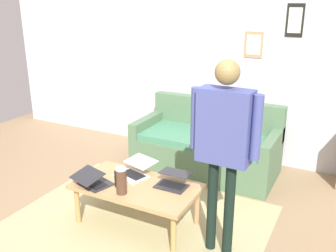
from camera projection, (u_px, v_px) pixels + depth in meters
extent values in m
plane|color=#927655|center=(128.00, 226.00, 3.63)|extent=(7.68, 7.68, 0.00)
cube|color=tan|center=(132.00, 228.00, 3.60)|extent=(2.45, 2.14, 0.01)
cube|color=silver|center=(213.00, 59.00, 5.05)|extent=(7.04, 0.10, 2.70)
cube|color=black|center=(295.00, 20.00, 4.39)|extent=(0.20, 0.02, 0.39)
cube|color=silver|center=(295.00, 20.00, 4.39)|extent=(0.15, 0.00, 0.29)
cube|color=tan|center=(254.00, 45.00, 4.70)|extent=(0.23, 0.02, 0.33)
cube|color=beige|center=(253.00, 45.00, 4.69)|extent=(0.18, 0.00, 0.25)
cube|color=#507050|center=(205.00, 156.00, 4.77)|extent=(1.78, 0.86, 0.42)
cube|color=#437F5F|center=(205.00, 138.00, 4.67)|extent=(1.54, 0.78, 0.08)
cube|color=#507050|center=(216.00, 116.00, 4.93)|extent=(1.78, 0.14, 0.46)
cube|color=#507050|center=(273.00, 144.00, 4.31)|extent=(0.12, 0.86, 0.20)
cube|color=#507050|center=(149.00, 123.00, 5.03)|extent=(0.12, 0.86, 0.20)
cube|color=tan|center=(136.00, 186.00, 3.56)|extent=(1.19, 0.65, 0.04)
cylinder|color=tan|center=(173.00, 234.00, 3.18)|extent=(0.05, 0.05, 0.39)
cylinder|color=#AB884E|center=(77.00, 205.00, 3.64)|extent=(0.05, 0.05, 0.39)
cylinder|color=tan|center=(197.00, 207.00, 3.62)|extent=(0.05, 0.05, 0.39)
cylinder|color=tan|center=(108.00, 183.00, 4.07)|extent=(0.05, 0.05, 0.39)
cube|color=#28282D|center=(171.00, 186.00, 3.51)|extent=(0.29, 0.20, 0.01)
cube|color=black|center=(172.00, 185.00, 3.52)|extent=(0.25, 0.12, 0.00)
cube|color=#28282D|center=(176.00, 173.00, 3.55)|extent=(0.29, 0.19, 0.02)
cube|color=#A7D3E4|center=(176.00, 173.00, 3.55)|extent=(0.26, 0.17, 0.01)
cube|color=silver|center=(131.00, 176.00, 3.72)|extent=(0.36, 0.31, 0.01)
cube|color=black|center=(133.00, 174.00, 3.73)|extent=(0.28, 0.21, 0.00)
cube|color=silver|center=(141.00, 161.00, 3.77)|extent=(0.35, 0.30, 0.04)
cube|color=white|center=(141.00, 162.00, 3.77)|extent=(0.32, 0.27, 0.03)
cube|color=#28282D|center=(96.00, 183.00, 3.56)|extent=(0.35, 0.31, 0.01)
cube|color=black|center=(94.00, 183.00, 3.55)|extent=(0.28, 0.21, 0.00)
cube|color=#28282D|center=(87.00, 176.00, 3.46)|extent=(0.34, 0.30, 0.06)
cube|color=white|center=(88.00, 175.00, 3.46)|extent=(0.31, 0.27, 0.05)
cylinder|color=#4C3323|center=(121.00, 182.00, 3.36)|extent=(0.10, 0.10, 0.23)
cylinder|color=#B7B7BC|center=(121.00, 169.00, 3.32)|extent=(0.10, 0.10, 0.02)
sphere|color=#B2B2B7|center=(121.00, 167.00, 3.31)|extent=(0.03, 0.03, 0.03)
cube|color=black|center=(115.00, 179.00, 3.38)|extent=(0.01, 0.01, 0.16)
cylinder|color=black|center=(229.00, 210.00, 3.12)|extent=(0.09, 0.09, 0.85)
cylinder|color=black|center=(212.00, 205.00, 3.19)|extent=(0.09, 0.09, 0.85)
cube|color=#434E90|center=(225.00, 126.00, 2.92)|extent=(0.43, 0.20, 0.61)
cylinder|color=#434E90|center=(257.00, 128.00, 2.79)|extent=(0.08, 0.08, 0.51)
cylinder|color=#434E90|center=(196.00, 118.00, 3.03)|extent=(0.08, 0.08, 0.51)
sphere|color=olive|center=(227.00, 72.00, 2.78)|extent=(0.20, 0.20, 0.20)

